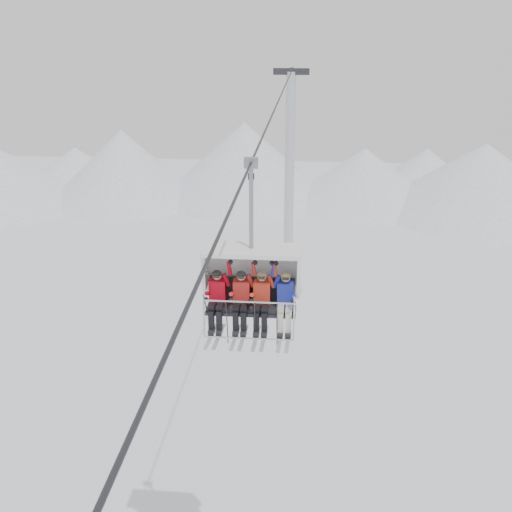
# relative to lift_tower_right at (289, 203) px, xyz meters

# --- Properties ---
(ridgeline) EXTENTS (72.00, 21.00, 7.00)m
(ridgeline) POSITION_rel_lift_tower_right_xyz_m (-1.58, 20.05, -2.94)
(ridgeline) COLOR white
(ridgeline) RESTS_ON ground
(lift_tower_right) EXTENTS (2.00, 1.80, 13.48)m
(lift_tower_right) POSITION_rel_lift_tower_right_xyz_m (0.00, 0.00, 0.00)
(lift_tower_right) COLOR silver
(lift_tower_right) RESTS_ON ground
(haul_cable) EXTENTS (0.06, 50.00, 0.06)m
(haul_cable) POSITION_rel_lift_tower_right_xyz_m (0.00, -22.00, 7.52)
(haul_cable) COLOR #2B2C30
(haul_cable) RESTS_ON lift_tower_left
(chairlift_carrier) EXTENTS (2.21, 1.17, 3.98)m
(chairlift_carrier) POSITION_rel_lift_tower_right_xyz_m (0.00, -23.08, 4.86)
(chairlift_carrier) COLOR black
(chairlift_carrier) RESTS_ON haul_cable
(skier_far_left) EXTENTS (0.38, 1.69, 1.52)m
(skier_far_left) POSITION_rel_lift_tower_right_xyz_m (-0.78, -23.38, 4.40)
(skier_far_left) COLOR #BD0719
(skier_far_left) RESTS_ON chairlift_carrier
(skier_center_left) EXTENTS (0.38, 1.69, 1.53)m
(skier_center_left) POSITION_rel_lift_tower_right_xyz_m (-0.22, -23.38, 4.40)
(skier_center_left) COLOR red
(skier_center_left) RESTS_ON chairlift_carrier
(skier_center_right) EXTENTS (0.38, 1.69, 1.53)m
(skier_center_right) POSITION_rel_lift_tower_right_xyz_m (0.25, -23.38, 4.40)
(skier_center_right) COLOR red
(skier_center_right) RESTS_ON chairlift_carrier
(skier_far_right) EXTENTS (0.38, 1.69, 1.53)m
(skier_far_right) POSITION_rel_lift_tower_right_xyz_m (0.79, -23.38, 4.40)
(skier_far_right) COLOR #1E289F
(skier_far_right) RESTS_ON chairlift_carrier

